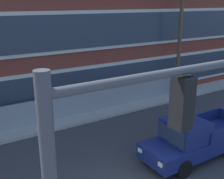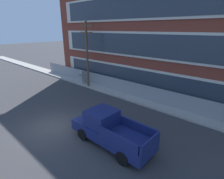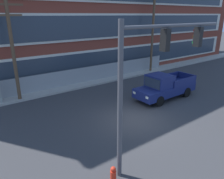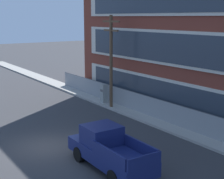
% 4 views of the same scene
% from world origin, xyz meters
% --- Properties ---
extents(ground_plane, '(160.00, 160.00, 0.00)m').
position_xyz_m(ground_plane, '(0.00, 0.00, 0.00)').
color(ground_plane, '#38383A').
extents(sidewalk_building_side, '(80.00, 1.75, 0.16)m').
position_xyz_m(sidewalk_building_side, '(0.00, 8.43, 0.08)').
color(sidewalk_building_side, '#9E9B93').
rests_on(sidewalk_building_side, ground).
extents(chain_link_fence, '(27.58, 0.06, 1.64)m').
position_xyz_m(chain_link_fence, '(-1.59, 8.80, 0.84)').
color(chain_link_fence, gray).
rests_on(chain_link_fence, ground).
extents(pickup_truck_navy, '(5.53, 2.02, 2.06)m').
position_xyz_m(pickup_truck_navy, '(4.43, 1.42, 0.96)').
color(pickup_truck_navy, navy).
rests_on(pickup_truck_navy, ground).
extents(utility_pole_near_corner, '(2.23, 0.26, 7.60)m').
position_xyz_m(utility_pole_near_corner, '(-5.02, 7.88, 4.21)').
color(utility_pole_near_corner, brown).
rests_on(utility_pole_near_corner, ground).
extents(electrical_cabinet, '(0.55, 0.49, 1.77)m').
position_xyz_m(electrical_cabinet, '(-6.54, 8.15, 0.89)').
color(electrical_cabinet, '#939993').
rests_on(electrical_cabinet, ground).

